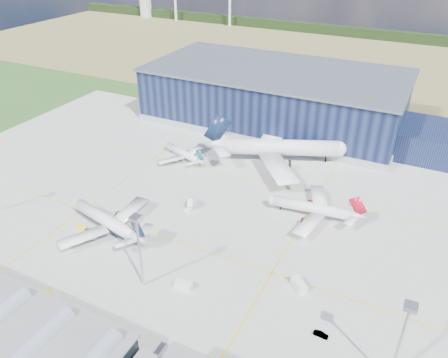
% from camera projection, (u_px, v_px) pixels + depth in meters
% --- Properties ---
extents(ground, '(600.00, 600.00, 0.00)m').
position_uv_depth(ground, '(172.00, 218.00, 147.33)').
color(ground, '#29531F').
rests_on(ground, ground).
extents(apron, '(220.00, 160.00, 0.08)m').
position_uv_depth(apron, '(187.00, 203.00, 155.01)').
color(apron, gray).
rests_on(apron, ground).
extents(farmland, '(600.00, 220.00, 0.01)m').
position_uv_depth(farmland, '(336.00, 60.00, 316.63)').
color(farmland, olive).
rests_on(farmland, ground).
extents(treeline, '(600.00, 8.00, 8.00)m').
position_uv_depth(treeline, '(360.00, 33.00, 376.16)').
color(treeline, black).
rests_on(treeline, ground).
extents(hangar, '(145.00, 62.00, 26.10)m').
position_uv_depth(hangar, '(280.00, 99.00, 213.30)').
color(hangar, black).
rests_on(hangar, ground).
extents(glass_concourse, '(78.00, 23.00, 8.60)m').
position_uv_depth(glass_concourse, '(9.00, 332.00, 101.78)').
color(glass_concourse, black).
rests_on(glass_concourse, ground).
extents(light_mast_center, '(2.60, 2.60, 23.00)m').
position_uv_depth(light_mast_center, '(138.00, 240.00, 112.54)').
color(light_mast_center, '#B3B6BA').
rests_on(light_mast_center, ground).
extents(light_mast_east, '(2.60, 2.60, 23.00)m').
position_uv_depth(light_mast_east, '(403.00, 332.00, 87.40)').
color(light_mast_east, '#B3B6BA').
rests_on(light_mast_east, ground).
extents(airliner_navy, '(42.64, 42.05, 11.69)m').
position_uv_depth(airliner_navy, '(105.00, 215.00, 138.97)').
color(airliner_navy, white).
rests_on(airliner_navy, ground).
extents(airliner_red, '(36.72, 36.08, 10.91)m').
position_uv_depth(airliner_red, '(312.00, 203.00, 145.48)').
color(airliner_red, white).
rests_on(airliner_red, ground).
extents(airliner_widebody, '(78.22, 77.54, 19.52)m').
position_uv_depth(airliner_widebody, '(282.00, 140.00, 177.61)').
color(airliner_widebody, white).
rests_on(airliner_widebody, ground).
extents(airliner_regional, '(32.58, 32.24, 8.36)m').
position_uv_depth(airliner_regional, '(182.00, 150.00, 182.24)').
color(airliner_regional, white).
rests_on(airliner_regional, ground).
extents(gse_tug_a, '(3.39, 3.94, 1.40)m').
position_uv_depth(gse_tug_a, '(47.00, 297.00, 115.34)').
color(gse_tug_a, yellow).
rests_on(gse_tug_a, ground).
extents(gse_tug_b, '(3.25, 3.30, 1.21)m').
position_uv_depth(gse_tug_b, '(81.00, 228.00, 141.47)').
color(gse_tug_b, yellow).
rests_on(gse_tug_b, ground).
extents(gse_van_a, '(4.95, 2.48, 2.09)m').
position_uv_depth(gse_van_a, '(183.00, 285.00, 118.73)').
color(gse_van_a, silver).
rests_on(gse_van_a, ground).
extents(gse_van_b, '(5.61, 5.46, 2.46)m').
position_uv_depth(gse_van_b, '(299.00, 285.00, 118.52)').
color(gse_van_b, silver).
rests_on(gse_van_b, ground).
extents(gse_tug_c, '(2.96, 3.73, 1.43)m').
position_uv_depth(gse_tug_c, '(273.00, 150.00, 189.89)').
color(gse_tug_c, yellow).
rests_on(gse_tug_c, ground).
extents(airstair, '(3.14, 4.93, 2.93)m').
position_uv_depth(airstair, '(192.00, 204.00, 152.01)').
color(airstair, silver).
rests_on(airstair, ground).
extents(car_b, '(3.68, 1.39, 1.20)m').
position_uv_depth(car_b, '(321.00, 334.00, 105.02)').
color(car_b, '#99999E').
rests_on(car_b, ground).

